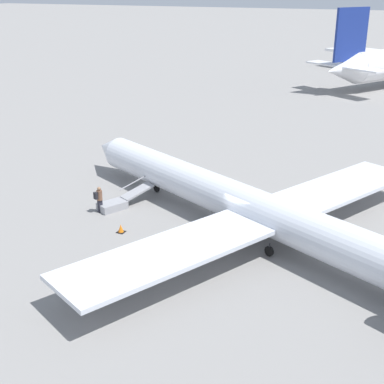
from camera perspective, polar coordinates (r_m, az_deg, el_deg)
The scene contains 5 objects.
ground_plane at distance 31.72m, azimuth 5.82°, elevation -4.44°, with size 600.00×600.00×0.00m, color gray.
airplane_main at distance 30.41m, azimuth 7.16°, elevation -1.95°, with size 30.74×24.44×6.04m.
boarding_stairs at distance 35.30m, azimuth -7.96°, elevation -1.15°, with size 2.58×4.07×1.56m.
passenger at distance 34.55m, azimuth -9.88°, elevation -0.62°, with size 0.46×0.57×1.74m.
traffic_cone_near_stairs at distance 31.91m, azimuth -7.60°, elevation -3.90°, with size 0.46×0.46×0.50m.
Camera 1 is at (-9.28, 27.04, 13.73)m, focal length 50.00 mm.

